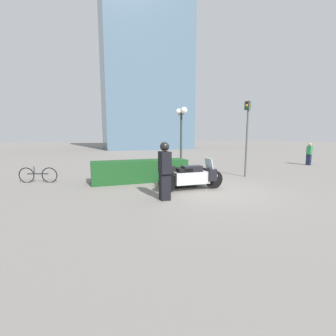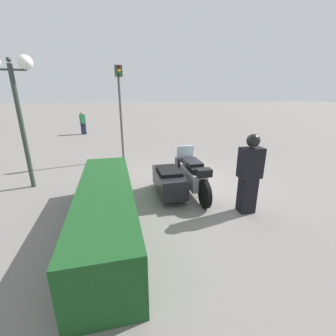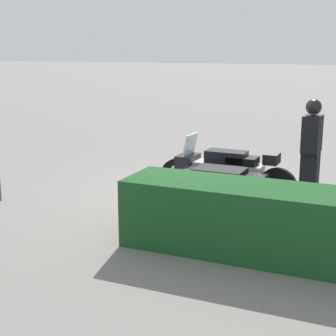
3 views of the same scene
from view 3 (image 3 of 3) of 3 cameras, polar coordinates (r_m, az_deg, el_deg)
The scene contains 4 objects.
ground_plane at distance 9.69m, azimuth 4.02°, elevation -2.96°, with size 160.00×160.00×0.00m, color slate.
police_motorcycle at distance 8.93m, azimuth 5.49°, elevation -1.27°, with size 2.55×1.29×1.17m.
officer_rider at distance 9.69m, azimuth 15.59°, elevation 2.37°, with size 0.32×0.50×1.80m.
hedge_bush_curbside at distance 6.85m, azimuth 11.94°, elevation -6.04°, with size 4.13×0.99×0.94m, color #19471E.
Camera 3 is at (-3.12, 8.77, 2.69)m, focal length 55.00 mm.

